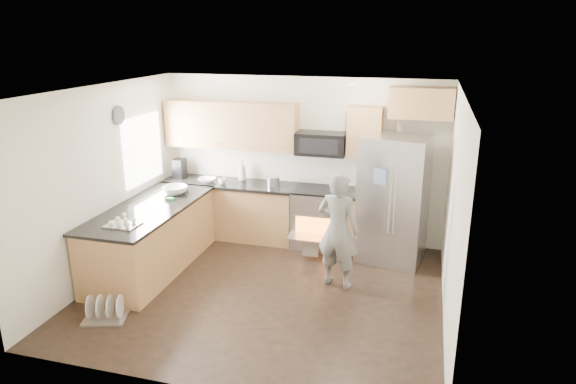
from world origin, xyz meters
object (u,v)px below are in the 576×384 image
(dish_rack, at_px, (106,313))
(person, at_px, (338,230))
(stove_range, at_px, (319,204))
(refrigerator, at_px, (393,200))

(dish_rack, bearing_deg, person, 32.49)
(person, height_order, dish_rack, person)
(stove_range, bearing_deg, dish_rack, -124.58)
(stove_range, distance_m, person, 1.36)
(stove_range, height_order, dish_rack, stove_range)
(stove_range, xyz_separation_m, refrigerator, (1.15, -0.24, 0.25))
(refrigerator, relative_size, person, 1.19)
(stove_range, bearing_deg, person, -67.13)
(refrigerator, height_order, person, refrigerator)
(person, bearing_deg, stove_range, -53.67)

